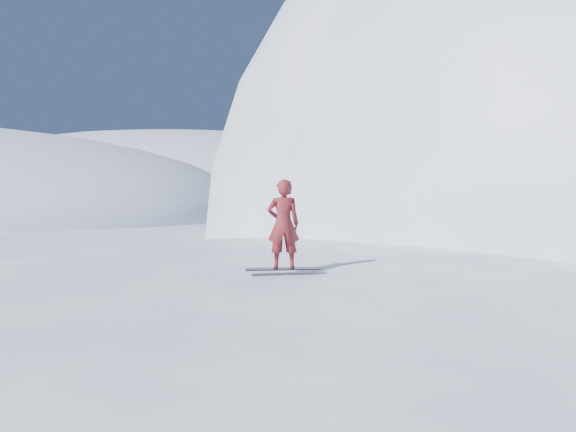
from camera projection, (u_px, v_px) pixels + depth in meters
name	position (u px, v px, depth m)	size (l,w,h in m)	color
ground	(281.00, 364.00, 12.12)	(400.00, 400.00, 0.00)	white
near_ridge	(327.00, 330.00, 15.00)	(36.00, 28.00, 4.80)	white
peak_shoulder	(483.00, 257.00, 30.98)	(28.00, 24.00, 18.00)	white
far_ridge_c	(170.00, 206.00, 125.44)	(140.00, 90.00, 36.00)	white
wind_bumps	(270.00, 337.00, 14.28)	(16.00, 14.40, 1.00)	white
snowboard	(283.00, 269.00, 11.01)	(1.63, 0.30, 0.03)	black
snowboarder	(283.00, 224.00, 10.96)	(0.69, 0.46, 1.90)	maroon
board_tracks	(289.00, 240.00, 17.29)	(2.23, 5.94, 0.04)	silver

